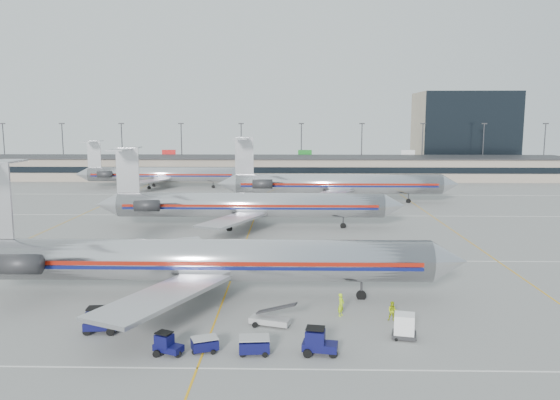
{
  "coord_description": "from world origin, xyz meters",
  "views": [
    {
      "loc": [
        6.18,
        -51.7,
        16.16
      ],
      "look_at": [
        4.45,
        27.6,
        4.5
      ],
      "focal_mm": 35.0,
      "sensor_mm": 36.0,
      "label": 1
    }
  ],
  "objects_px": {
    "jet_foreground": "(192,259)",
    "tug_center": "(167,344)",
    "jet_second_row": "(244,205)",
    "uld_container": "(404,326)",
    "belt_loader": "(271,319)"
  },
  "relations": [
    {
      "from": "tug_center",
      "to": "uld_container",
      "type": "xyz_separation_m",
      "value": [
        17.09,
        3.28,
        0.19
      ]
    },
    {
      "from": "jet_foreground",
      "to": "belt_loader",
      "type": "height_order",
      "value": "jet_foreground"
    },
    {
      "from": "jet_second_row",
      "to": "tug_center",
      "type": "height_order",
      "value": "jet_second_row"
    },
    {
      "from": "jet_second_row",
      "to": "uld_container",
      "type": "relative_size",
      "value": 22.8
    },
    {
      "from": "jet_foreground",
      "to": "uld_container",
      "type": "distance_m",
      "value": 19.76
    },
    {
      "from": "jet_foreground",
      "to": "tug_center",
      "type": "bearing_deg",
      "value": -88.32
    },
    {
      "from": "jet_foreground",
      "to": "jet_second_row",
      "type": "bearing_deg",
      "value": 86.79
    },
    {
      "from": "uld_container",
      "to": "jet_foreground",
      "type": "bearing_deg",
      "value": 165.82
    },
    {
      "from": "uld_container",
      "to": "belt_loader",
      "type": "distance_m",
      "value": 10.33
    },
    {
      "from": "belt_loader",
      "to": "uld_container",
      "type": "bearing_deg",
      "value": 4.72
    },
    {
      "from": "uld_container",
      "to": "tug_center",
      "type": "bearing_deg",
      "value": -156.35
    },
    {
      "from": "uld_container",
      "to": "belt_loader",
      "type": "height_order",
      "value": "belt_loader"
    },
    {
      "from": "jet_foreground",
      "to": "belt_loader",
      "type": "distance_m",
      "value": 10.37
    },
    {
      "from": "tug_center",
      "to": "jet_second_row",
      "type": "bearing_deg",
      "value": 112.79
    },
    {
      "from": "jet_second_row",
      "to": "tug_center",
      "type": "xyz_separation_m",
      "value": [
        -1.5,
        -45.16,
        -2.8
      ]
    }
  ]
}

